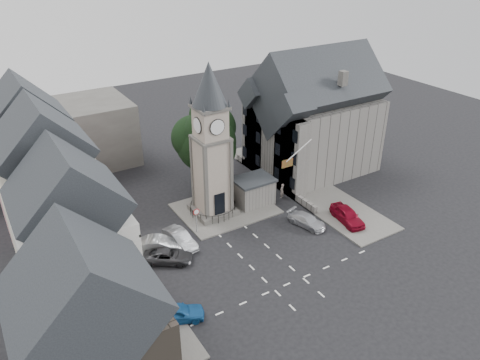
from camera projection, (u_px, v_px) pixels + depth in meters
ground at (254, 251)px, 44.17m from camera, size 120.00×120.00×0.00m
pavement_west at (104, 260)px, 42.88m from camera, size 6.00×30.00×0.14m
pavement_east at (301, 185)px, 55.73m from camera, size 6.00×26.00×0.14m
central_island at (225, 208)px, 50.87m from camera, size 10.00×8.00×0.16m
road_markings at (289, 284)px, 40.02m from camera, size 20.00×8.00×0.01m
clock_tower at (211, 143)px, 46.42m from camera, size 4.86×4.86×16.25m
stone_shelter at (253, 191)px, 51.33m from camera, size 4.30×3.30×3.08m
town_tree at (206, 134)px, 51.66m from camera, size 7.20×7.20×10.80m
warning_sign_post at (196, 216)px, 45.85m from camera, size 0.70×0.19×2.85m
terrace_pink at (34, 163)px, 46.00m from camera, size 8.10×7.60×12.80m
terrace_cream at (52, 197)px, 39.97m from camera, size 8.10×7.60×12.80m
terrace_tudor at (77, 248)px, 34.12m from camera, size 8.10×7.60×12.00m
building_sw_stone at (93, 347)px, 27.02m from camera, size 8.60×7.60×10.40m
backdrop_west at (50, 140)px, 57.88m from camera, size 20.00×10.00×8.00m
east_building at (313, 123)px, 56.78m from camera, size 14.40×11.40×12.60m
east_boundary_wall at (273, 181)px, 55.77m from camera, size 0.40×16.00×0.90m
flagpole at (299, 150)px, 47.64m from camera, size 3.68×0.10×2.74m
car_west_blue at (177, 313)px, 35.94m from camera, size 4.52×3.10×1.43m
car_west_silver at (160, 245)px, 43.70m from camera, size 4.84×3.77×1.54m
car_west_grey at (168, 256)px, 42.46m from camera, size 4.82×4.19×1.23m
car_island_silver at (180, 239)px, 44.68m from camera, size 2.06×4.55×1.45m
car_island_east at (307, 220)px, 47.78m from camera, size 2.78×4.51×1.22m
car_east_red at (347, 215)px, 48.29m from camera, size 2.61×4.88×1.58m
pedestrian at (282, 191)px, 52.79m from camera, size 0.74×0.64×1.72m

